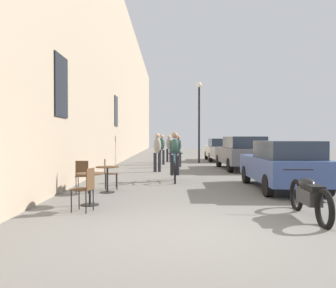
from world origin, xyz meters
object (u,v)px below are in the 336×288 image
object	(u,v)px
parked_car_third	(221,149)
cyclist_on_bicycle	(176,158)
cafe_table_mid	(108,174)
pedestrian_furthest	(170,147)
cafe_chair_mid_toward_street	(109,172)
cafe_table_near	(91,182)
pedestrian_far	(163,148)
parked_car_nearest	(284,164)
cafe_chair_mid_toward_wall	(84,174)
cafe_chair_near_toward_street	(87,186)
pedestrian_mid	(179,149)
pedestrian_near	(158,150)
street_lamp	(200,112)
parked_car_second	(243,153)
parked_motorcycle	(310,196)

from	to	relation	value
parked_car_third	cyclist_on_bicycle	bearing A→B (deg)	-106.74
cafe_table_mid	pedestrian_furthest	xyz separation A→B (m)	(1.73, 12.10, 0.44)
cafe_chair_mid_toward_street	cyclist_on_bicycle	size ratio (longest dim) A/B	0.51
cafe_table_near	cafe_table_mid	size ratio (longest dim) A/B	1.00
cafe_table_mid	parked_car_third	xyz separation A→B (m)	(5.13, 13.23, 0.24)
cafe_table_near	cafe_chair_mid_toward_street	world-z (taller)	cafe_chair_mid_toward_street
pedestrian_far	parked_car_nearest	distance (m)	10.13
cafe_chair_mid_toward_wall	cyclist_on_bicycle	world-z (taller)	cyclist_on_bicycle
cafe_chair_near_toward_street	parked_car_third	bearing A→B (deg)	71.88
pedestrian_mid	cafe_chair_near_toward_street	bearing A→B (deg)	-101.45
cyclist_on_bicycle	pedestrian_furthest	xyz separation A→B (m)	(-0.19, 9.56, 0.15)
cyclist_on_bicycle	pedestrian_near	xyz separation A→B (m)	(-0.72, 3.29, 0.17)
cafe_table_mid	cafe_chair_mid_toward_wall	bearing A→B (deg)	-173.51
pedestrian_far	pedestrian_furthest	size ratio (longest dim) A/B	1.01
cafe_table_mid	street_lamp	xyz separation A→B (m)	(3.57, 11.44, 2.59)
cafe_chair_mid_toward_wall	pedestrian_near	distance (m)	6.21
parked_car_third	cafe_chair_mid_toward_wall	bearing A→B (deg)	-113.54
pedestrian_mid	pedestrian_furthest	world-z (taller)	pedestrian_furthest
cafe_table_near	pedestrian_far	world-z (taller)	pedestrian_far
cafe_table_mid	pedestrian_mid	world-z (taller)	pedestrian_mid
cafe_table_mid	parked_car_third	size ratio (longest dim) A/B	0.17
street_lamp	parked_car_second	bearing A→B (deg)	-70.31
cafe_table_near	cafe_chair_near_toward_street	bearing A→B (deg)	-83.85
cyclist_on_bicycle	parked_car_nearest	world-z (taller)	cyclist_on_bicycle
street_lamp	parked_car_third	size ratio (longest dim) A/B	1.18
cafe_chair_near_toward_street	parked_car_second	size ratio (longest dim) A/B	0.20
cafe_chair_mid_toward_street	pedestrian_mid	world-z (taller)	pedestrian_mid
cafe_chair_near_toward_street	street_lamp	world-z (taller)	street_lamp
cafe_chair_mid_toward_street	pedestrian_furthest	distance (m)	11.65
pedestrian_furthest	parked_car_nearest	distance (m)	12.05
cafe_chair_mid_toward_wall	parked_car_nearest	xyz separation A→B (m)	(5.68, 0.59, 0.22)
pedestrian_furthest	parked_car_second	world-z (taller)	pedestrian_furthest
cafe_chair_near_toward_street	parked_car_third	size ratio (longest dim) A/B	0.21
cafe_chair_mid_toward_street	parked_motorcycle	world-z (taller)	cafe_chair_mid_toward_street
cafe_table_mid	parked_car_second	size ratio (longest dim) A/B	0.16
cafe_chair_mid_toward_wall	pedestrian_far	bearing A→B (deg)	78.77
pedestrian_near	cyclist_on_bicycle	bearing A→B (deg)	-77.65
cafe_table_mid	pedestrian_far	xyz separation A→B (m)	(1.32, 9.94, 0.44)
pedestrian_mid	pedestrian_far	bearing A→B (deg)	119.72
cafe_table_mid	pedestrian_furthest	size ratio (longest dim) A/B	0.42
pedestrian_mid	cafe_chair_mid_toward_wall	bearing A→B (deg)	-108.66
parked_car_nearest	pedestrian_furthest	bearing A→B (deg)	105.83
pedestrian_mid	parked_car_second	xyz separation A→B (m)	(3.00, -1.51, -0.12)
cyclist_on_bicycle	parked_motorcycle	distance (m)	6.06
cafe_chair_near_toward_street	parked_car_third	world-z (taller)	parked_car_third
cafe_chair_mid_toward_street	parked_car_third	size ratio (longest dim) A/B	0.21
pedestrian_mid	parked_motorcycle	size ratio (longest dim) A/B	0.77
cafe_chair_near_toward_street	pedestrian_furthest	bearing A→B (deg)	83.20
cafe_chair_mid_toward_wall	pedestrian_mid	xyz separation A→B (m)	(2.86, 8.48, 0.42)
cafe_table_mid	pedestrian_mid	size ratio (longest dim) A/B	0.43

